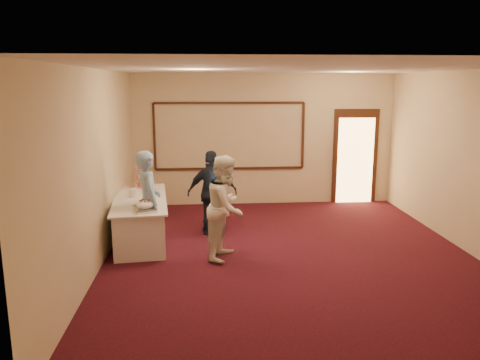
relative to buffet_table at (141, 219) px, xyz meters
name	(u,v)px	position (x,y,z in m)	size (l,w,h in m)	color
floor	(290,256)	(2.54, -1.06, -0.39)	(7.00, 7.00, 0.00)	black
room_walls	(293,133)	(2.54, -1.06, 1.64)	(6.04, 7.04, 3.02)	beige
wall_molding	(230,136)	(1.74, 2.41, 1.21)	(3.45, 0.04, 1.55)	#33180F
doorway	(355,157)	(4.69, 2.40, 0.69)	(1.05, 0.07, 2.20)	#33180F
buffet_table	(141,219)	(0.00, 0.00, 0.00)	(1.16, 2.45, 0.77)	white
pavlova_tray	(145,206)	(0.19, -0.85, 0.45)	(0.42, 0.48, 0.17)	#AAADB1
cupcake_stand	(139,179)	(-0.13, 0.92, 0.55)	(0.33, 0.33, 0.48)	#E34C6D
plate_stack_a	(134,193)	(-0.11, 0.09, 0.46)	(0.19, 0.19, 0.16)	white
plate_stack_b	(153,191)	(0.22, 0.25, 0.46)	(0.18, 0.18, 0.15)	white
tart	(147,202)	(0.16, -0.39, 0.41)	(0.27, 0.27, 0.06)	white
man	(148,202)	(0.22, -0.60, 0.47)	(0.62, 0.41, 1.71)	#81A4CB
woman	(226,207)	(1.49, -0.98, 0.45)	(0.81, 0.63, 1.68)	white
guest	(212,193)	(1.30, 0.25, 0.40)	(0.92, 0.38, 1.58)	black
camera_flash	(219,174)	(1.42, 0.04, 0.79)	(0.07, 0.04, 0.05)	white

